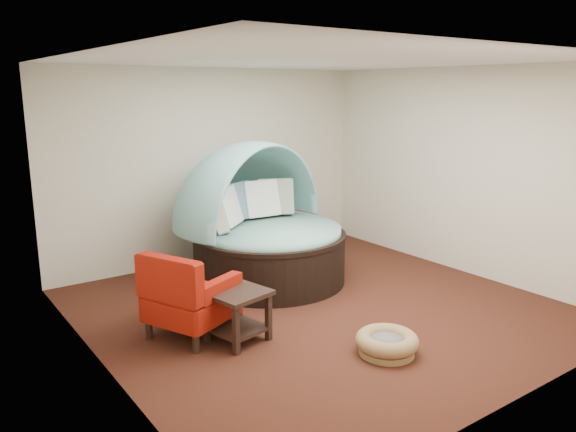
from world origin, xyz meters
TOP-DOWN VIEW (x-y plane):
  - floor at (0.00, 0.00)m, footprint 5.00×5.00m
  - wall_back at (0.00, 2.50)m, footprint 5.00×0.00m
  - wall_front at (0.00, -2.50)m, footprint 5.00×0.00m
  - wall_left at (-2.50, 0.00)m, footprint 0.00×5.00m
  - wall_right at (2.50, 0.00)m, footprint 0.00×5.00m
  - ceiling at (0.00, 0.00)m, footprint 5.00×5.00m
  - canopy_daybed at (0.03, 1.26)m, footprint 2.56×2.52m
  - pet_basket at (-0.20, -1.29)m, footprint 0.68×0.68m
  - red_armchair at (-1.58, 0.19)m, footprint 1.02×1.02m
  - side_table at (-1.22, -0.19)m, footprint 0.66×0.66m

SIDE VIEW (x-z plane):
  - floor at x=0.00m, z-range 0.00..0.00m
  - pet_basket at x=-0.20m, z-range 0.00..0.22m
  - side_table at x=-1.22m, z-range 0.08..0.61m
  - red_armchair at x=-1.58m, z-range -0.04..0.88m
  - canopy_daybed at x=0.03m, z-range -0.07..1.78m
  - wall_back at x=0.00m, z-range -1.10..3.90m
  - wall_front at x=0.00m, z-range -1.10..3.90m
  - wall_left at x=-2.50m, z-range -1.10..3.90m
  - wall_right at x=2.50m, z-range -1.10..3.90m
  - ceiling at x=0.00m, z-range 2.80..2.80m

